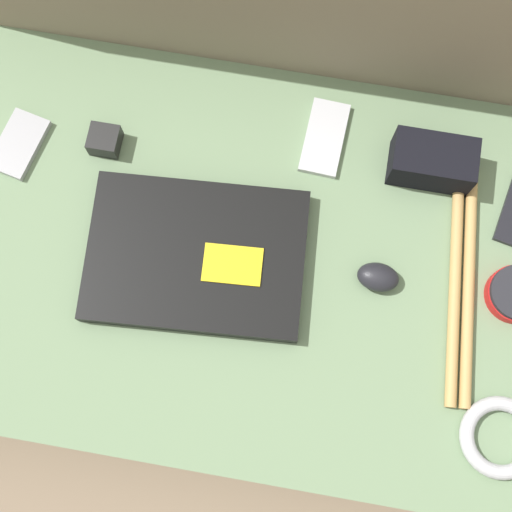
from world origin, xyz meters
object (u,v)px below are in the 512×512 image
(computer_mouse, at_px, (378,276))
(phone_black, at_px, (19,144))
(charger_brick, at_px, (105,140))
(phone_silver, at_px, (324,138))
(laptop, at_px, (196,256))
(camera_pouch, at_px, (432,162))

(computer_mouse, relative_size, phone_black, 0.55)
(charger_brick, bearing_deg, phone_black, -169.36)
(computer_mouse, bearing_deg, phone_black, 170.73)
(phone_black, xyz_separation_m, charger_brick, (0.14, 0.03, 0.01))
(phone_silver, distance_m, phone_black, 0.50)
(computer_mouse, bearing_deg, laptop, -174.86)
(phone_silver, bearing_deg, computer_mouse, -58.99)
(phone_black, height_order, charger_brick, charger_brick)
(laptop, relative_size, phone_silver, 2.67)
(laptop, bearing_deg, computer_mouse, -0.94)
(laptop, height_order, camera_pouch, camera_pouch)
(computer_mouse, distance_m, charger_brick, 0.49)
(laptop, height_order, charger_brick, charger_brick)
(phone_silver, xyz_separation_m, camera_pouch, (0.17, -0.02, 0.03))
(charger_brick, bearing_deg, camera_pouch, 5.11)
(camera_pouch, height_order, charger_brick, camera_pouch)
(camera_pouch, bearing_deg, phone_black, -173.71)
(phone_black, bearing_deg, camera_pouch, 18.76)
(phone_silver, xyz_separation_m, charger_brick, (-0.35, -0.07, 0.01))
(phone_silver, height_order, phone_black, phone_black)
(phone_silver, relative_size, charger_brick, 2.74)
(computer_mouse, height_order, camera_pouch, camera_pouch)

